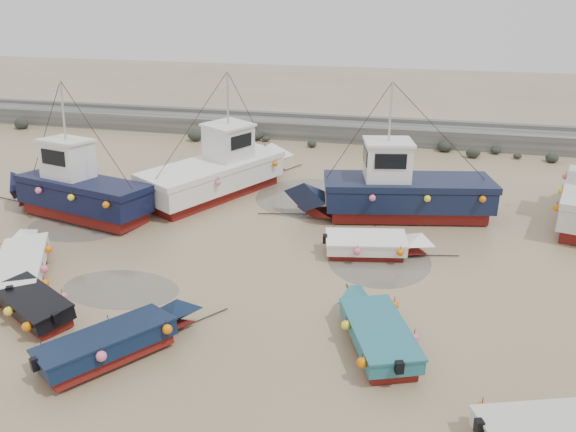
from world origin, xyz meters
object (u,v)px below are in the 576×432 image
dinghy_1 (120,339)px  cabin_boat_0 (72,189)px  dinghy_5 (375,243)px  dinghy_0 (23,262)px  cabin_boat_2 (394,190)px  person (148,210)px  dinghy_2 (376,327)px  dinghy_4 (28,298)px  cabin_boat_1 (222,169)px  dinghy_3 (568,428)px

dinghy_1 → cabin_boat_0: (-7.38, 9.34, 0.82)m
dinghy_1 → dinghy_5: 10.70m
dinghy_5 → cabin_boat_0: 14.18m
dinghy_0 → cabin_boat_2: size_ratio=0.57×
dinghy_1 → person: bearing=149.1°
dinghy_0 → cabin_boat_2: cabin_boat_2 is taller
dinghy_2 → dinghy_4: size_ratio=1.10×
dinghy_2 → person: bearing=122.5°
dinghy_4 → cabin_boat_1: cabin_boat_1 is taller
cabin_boat_0 → cabin_boat_1: (5.75, 4.55, -0.05)m
dinghy_3 → dinghy_4: bearing=-116.8°
dinghy_4 → dinghy_5: bearing=-28.1°
dinghy_0 → dinghy_3: (18.01, -4.64, 0.02)m
dinghy_0 → person: dinghy_0 is taller
dinghy_2 → dinghy_4: 11.36m
dinghy_0 → dinghy_3: bearing=-44.0°
dinghy_2 → dinghy_4: same height
cabin_boat_1 → dinghy_0: bearing=-85.3°
dinghy_2 → cabin_boat_2: size_ratio=0.51×
dinghy_2 → dinghy_4: bearing=163.2°
cabin_boat_0 → dinghy_2: bearing=-102.4°
dinghy_2 → cabin_boat_1: (-8.90, 11.62, 0.76)m
dinghy_4 → person: dinghy_4 is taller
dinghy_1 → dinghy_2: 7.62m
person → cabin_boat_2: bearing=155.8°
dinghy_0 → dinghy_3: size_ratio=1.11×
dinghy_4 → person: (-0.36, 9.44, -0.56)m
cabin_boat_0 → cabin_boat_2: size_ratio=0.87×
dinghy_5 → cabin_boat_1: bearing=-134.1°
dinghy_0 → dinghy_2: (13.26, -1.45, 0.02)m
dinghy_4 → dinghy_3: bearing=-69.0°
person → cabin_boat_1: bearing=-165.4°
dinghy_5 → cabin_boat_0: size_ratio=0.57×
dinghy_3 → cabin_boat_0: size_ratio=0.59×
dinghy_0 → cabin_boat_1: size_ratio=0.60×
dinghy_0 → cabin_boat_0: 5.85m
dinghy_1 → person: 11.70m
dinghy_1 → cabin_boat_1: size_ratio=0.52×
dinghy_1 → cabin_boat_1: (-1.63, 13.89, 0.76)m
dinghy_0 → cabin_boat_1: cabin_boat_1 is taller
dinghy_4 → cabin_boat_0: bearing=51.9°
dinghy_0 → cabin_boat_2: 15.98m
cabin_boat_2 → person: bearing=87.9°
dinghy_5 → person: size_ratio=3.35×
dinghy_2 → cabin_boat_0: cabin_boat_0 is taller
dinghy_3 → cabin_boat_2: cabin_boat_2 is taller
dinghy_5 → cabin_boat_2: (0.48, 4.35, 0.76)m
cabin_boat_2 → dinghy_5: bearing=162.6°
dinghy_0 → dinghy_1: same height
cabin_boat_0 → cabin_boat_2: 14.98m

